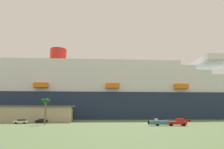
# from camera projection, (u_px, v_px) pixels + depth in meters

# --- Properties ---
(ground_plane) EXTENTS (600.00, 600.00, 0.00)m
(ground_plane) POSITION_uv_depth(u_px,v_px,m) (127.00, 121.00, 105.02)
(ground_plane) COLOR #567042
(cruise_ship) EXTENTS (280.01, 56.39, 53.13)m
(cruise_ship) POSITION_uv_depth(u_px,v_px,m) (113.00, 96.00, 137.46)
(cruise_ship) COLOR #1E2D4C
(cruise_ship) RESTS_ON ground_plane
(terminal_building) EXTENTS (62.82, 27.78, 6.81)m
(terminal_building) POSITION_uv_depth(u_px,v_px,m) (4.00, 114.00, 92.93)
(terminal_building) COLOR #B7A88C
(terminal_building) RESTS_ON ground_plane
(pickup_truck) EXTENTS (5.87, 3.08, 2.20)m
(pickup_truck) POSITION_uv_depth(u_px,v_px,m) (177.00, 122.00, 62.69)
(pickup_truck) COLOR red
(pickup_truck) RESTS_ON ground_plane
(small_boat_on_trailer) EXTENTS (7.57, 2.99, 2.15)m
(small_boat_on_trailer) POSITION_uv_depth(u_px,v_px,m) (160.00, 123.00, 62.80)
(small_boat_on_trailer) COLOR #595960
(small_boat_on_trailer) RESTS_ON ground_plane
(palm_tree) EXTENTS (3.13, 3.09, 8.76)m
(palm_tree) POSITION_uv_depth(u_px,v_px,m) (46.00, 103.00, 71.20)
(palm_tree) COLOR brown
(palm_tree) RESTS_ON ground_plane
(parked_car_white_van) EXTENTS (4.60, 2.31, 1.58)m
(parked_car_white_van) POSITION_uv_depth(u_px,v_px,m) (21.00, 121.00, 74.74)
(parked_car_white_van) COLOR white
(parked_car_white_van) RESTS_ON ground_plane
(parked_car_blue_suv) EXTENTS (4.93, 2.65, 1.58)m
(parked_car_blue_suv) POSITION_uv_depth(u_px,v_px,m) (28.00, 120.00, 83.62)
(parked_car_blue_suv) COLOR #264C99
(parked_car_blue_suv) RESTS_ON ground_plane
(parked_car_black_coupe) EXTENTS (4.79, 2.56, 1.58)m
(parked_car_black_coupe) POSITION_uv_depth(u_px,v_px,m) (42.00, 121.00, 81.84)
(parked_car_black_coupe) COLOR black
(parked_car_black_coupe) RESTS_ON ground_plane
(parked_car_red_hatchback) EXTENTS (4.88, 2.56, 1.58)m
(parked_car_red_hatchback) POSITION_uv_depth(u_px,v_px,m) (185.00, 120.00, 92.46)
(parked_car_red_hatchback) COLOR red
(parked_car_red_hatchback) RESTS_ON ground_plane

